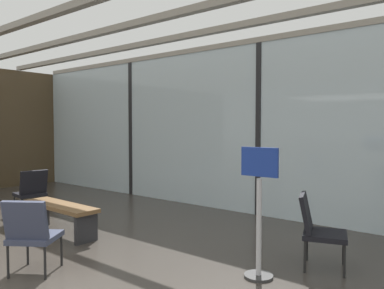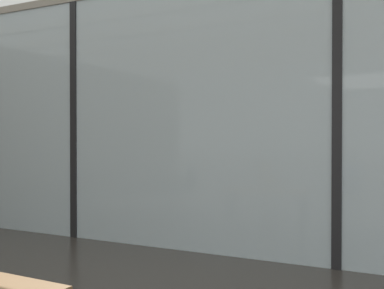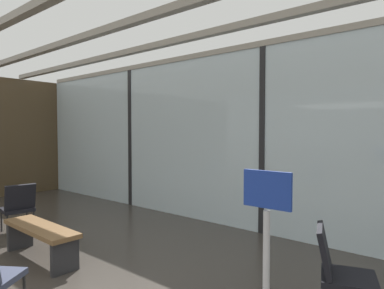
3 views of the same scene
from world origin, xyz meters
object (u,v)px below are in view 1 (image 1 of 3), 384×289
parked_airplane (320,112)px  waiting_bench (60,211)px  lounge_chair_4 (317,226)px  lounge_chair_0 (31,190)px  lounge_chair_5 (31,231)px  info_sign (259,217)px

parked_airplane → waiting_bench: (-0.97, -8.43, -1.77)m
waiting_bench → lounge_chair_4: bearing=18.2°
lounge_chair_0 → lounge_chair_4: same height
lounge_chair_5 → info_sign: bearing=-177.2°
lounge_chair_0 → waiting_bench: (1.47, -0.33, -0.13)m
parked_airplane → lounge_chair_0: bearing=-106.8°
lounge_chair_4 → info_sign: 0.81m
lounge_chair_4 → lounge_chair_5: 3.27m
lounge_chair_0 → lounge_chair_5: 3.01m
parked_airplane → lounge_chair_4: size_ratio=16.22×
parked_airplane → lounge_chair_5: 9.67m
lounge_chair_4 → info_sign: bearing=131.8°
lounge_chair_5 → info_sign: info_sign is taller
info_sign → lounge_chair_5: bearing=-143.1°
lounge_chair_5 → waiting_bench: (-1.18, 1.10, -0.13)m
waiting_bench → parked_airplane: bearing=84.5°
lounge_chair_5 → info_sign: size_ratio=0.60×
lounge_chair_0 → waiting_bench: 1.51m
lounge_chair_4 → waiting_bench: bearing=89.0°
lounge_chair_0 → lounge_chair_4: 5.13m
lounge_chair_4 → info_sign: info_sign is taller
lounge_chair_0 → info_sign: (4.67, 0.09, 0.18)m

